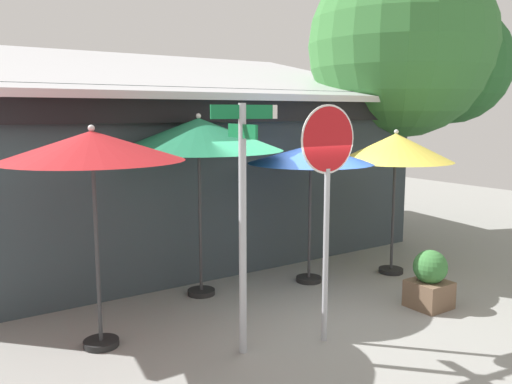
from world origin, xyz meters
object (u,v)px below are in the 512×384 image
at_px(patio_umbrella_crimson_left, 92,148).
at_px(patio_umbrella_mustard_far_right, 396,149).
at_px(street_sign_post, 243,206).
at_px(stop_sign, 327,176).
at_px(patio_umbrella_forest_green_center, 199,135).
at_px(patio_umbrella_royal_blue_right, 311,156).
at_px(sidewalk_planter, 430,280).
at_px(shade_tree, 412,50).

relative_size(patio_umbrella_crimson_left, patio_umbrella_mustard_far_right, 1.06).
height_order(street_sign_post, stop_sign, street_sign_post).
bearing_deg(patio_umbrella_forest_green_center, patio_umbrella_crimson_left, -153.35).
height_order(patio_umbrella_forest_green_center, patio_umbrella_royal_blue_right, patio_umbrella_forest_green_center).
distance_m(street_sign_post, patio_umbrella_crimson_left, 1.92).
relative_size(patio_umbrella_forest_green_center, sidewalk_planter, 3.28).
xyz_separation_m(shade_tree, sidewalk_planter, (-3.16, -3.16, -3.84)).
distance_m(patio_umbrella_forest_green_center, sidewalk_planter, 4.12).
relative_size(patio_umbrella_crimson_left, patio_umbrella_forest_green_center, 0.96).
height_order(patio_umbrella_forest_green_center, sidewalk_planter, patio_umbrella_forest_green_center).
height_order(stop_sign, patio_umbrella_crimson_left, stop_sign).
distance_m(street_sign_post, patio_umbrella_forest_green_center, 2.32).
distance_m(patio_umbrella_forest_green_center, patio_umbrella_royal_blue_right, 1.95).
height_order(street_sign_post, patio_umbrella_mustard_far_right, street_sign_post).
distance_m(patio_umbrella_royal_blue_right, shade_tree, 4.55).
relative_size(patio_umbrella_royal_blue_right, sidewalk_planter, 2.77).
bearing_deg(stop_sign, patio_umbrella_crimson_left, 149.23).
relative_size(street_sign_post, patio_umbrella_mustard_far_right, 1.16).
xyz_separation_m(patio_umbrella_crimson_left, patio_umbrella_royal_blue_right, (3.81, 0.52, -0.30)).
bearing_deg(sidewalk_planter, patio_umbrella_forest_green_center, 136.59).
xyz_separation_m(stop_sign, patio_umbrella_mustard_far_right, (2.95, 1.51, 0.14)).
height_order(patio_umbrella_mustard_far_right, shade_tree, shade_tree).
bearing_deg(shade_tree, street_sign_post, -155.50).
relative_size(street_sign_post, patio_umbrella_crimson_left, 1.09).
relative_size(street_sign_post, patio_umbrella_royal_blue_right, 1.24).
bearing_deg(street_sign_post, sidewalk_planter, -5.40).
xyz_separation_m(street_sign_post, patio_umbrella_forest_green_center, (0.57, 2.13, 0.74)).
xyz_separation_m(street_sign_post, patio_umbrella_crimson_left, (-1.39, 1.15, 0.67)).
distance_m(patio_umbrella_crimson_left, patio_umbrella_mustard_far_right, 5.39).
bearing_deg(patio_umbrella_mustard_far_right, patio_umbrella_royal_blue_right, 164.06).
bearing_deg(street_sign_post, shade_tree, 24.50).
bearing_deg(street_sign_post, patio_umbrella_mustard_far_right, 16.92).
relative_size(patio_umbrella_forest_green_center, patio_umbrella_mustard_far_right, 1.11).
xyz_separation_m(patio_umbrella_mustard_far_right, shade_tree, (2.29, 1.65, 2.00)).
relative_size(patio_umbrella_mustard_far_right, sidewalk_planter, 2.96).
bearing_deg(shade_tree, stop_sign, -148.89).
distance_m(patio_umbrella_crimson_left, shade_tree, 8.06).
height_order(stop_sign, patio_umbrella_royal_blue_right, stop_sign).
relative_size(patio_umbrella_forest_green_center, patio_umbrella_royal_blue_right, 1.19).
relative_size(street_sign_post, patio_umbrella_forest_green_center, 1.04).
bearing_deg(sidewalk_planter, patio_umbrella_royal_blue_right, 109.67).
distance_m(patio_umbrella_mustard_far_right, shade_tree, 3.46).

